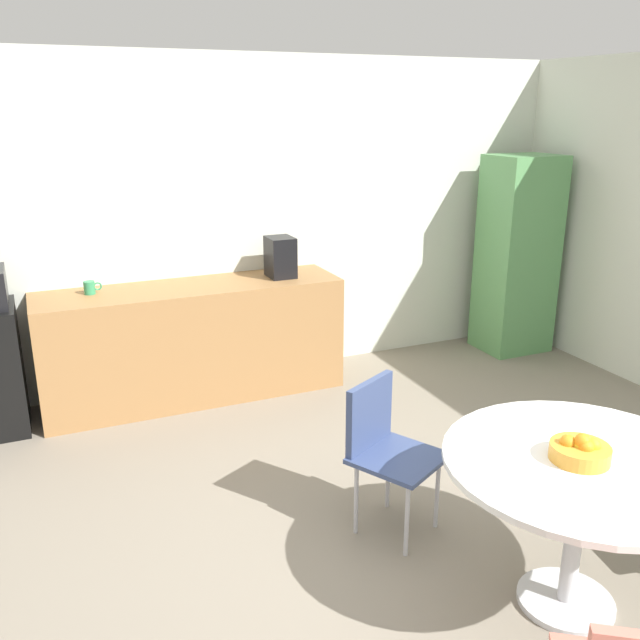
{
  "coord_description": "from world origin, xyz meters",
  "views": [
    {
      "loc": [
        -1.53,
        -2.28,
        2.22
      ],
      "look_at": [
        0.05,
        1.34,
        0.95
      ],
      "focal_mm": 37.86,
      "sensor_mm": 36.0,
      "label": 1
    }
  ],
  "objects_px": {
    "chair_navy": "(383,438)",
    "mug_white": "(90,288)",
    "round_table": "(581,484)",
    "coffee_maker": "(280,257)",
    "locker_cabinet": "(517,255)",
    "fruit_bowl": "(580,450)"
  },
  "relations": [
    {
      "from": "round_table",
      "to": "coffee_maker",
      "type": "distance_m",
      "value": 3.06
    },
    {
      "from": "chair_navy",
      "to": "mug_white",
      "type": "bearing_deg",
      "value": 119.57
    },
    {
      "from": "round_table",
      "to": "coffee_maker",
      "type": "height_order",
      "value": "coffee_maker"
    },
    {
      "from": "round_table",
      "to": "coffee_maker",
      "type": "bearing_deg",
      "value": 95.22
    },
    {
      "from": "mug_white",
      "to": "round_table",
      "type": "bearing_deg",
      "value": -60.81
    },
    {
      "from": "round_table",
      "to": "chair_navy",
      "type": "xyz_separation_m",
      "value": [
        -0.49,
        0.9,
        -0.11
      ]
    },
    {
      "from": "chair_navy",
      "to": "fruit_bowl",
      "type": "distance_m",
      "value": 1.05
    },
    {
      "from": "locker_cabinet",
      "to": "mug_white",
      "type": "relative_size",
      "value": 13.9
    },
    {
      "from": "chair_navy",
      "to": "locker_cabinet",
      "type": "bearing_deg",
      "value": 39.01
    },
    {
      "from": "mug_white",
      "to": "coffee_maker",
      "type": "distance_m",
      "value": 1.45
    },
    {
      "from": "mug_white",
      "to": "chair_navy",
      "type": "bearing_deg",
      "value": -60.43
    },
    {
      "from": "chair_navy",
      "to": "mug_white",
      "type": "height_order",
      "value": "mug_white"
    },
    {
      "from": "mug_white",
      "to": "coffee_maker",
      "type": "bearing_deg",
      "value": -2.83
    },
    {
      "from": "locker_cabinet",
      "to": "round_table",
      "type": "bearing_deg",
      "value": -124.41
    },
    {
      "from": "coffee_maker",
      "to": "mug_white",
      "type": "bearing_deg",
      "value": 177.17
    },
    {
      "from": "round_table",
      "to": "mug_white",
      "type": "height_order",
      "value": "mug_white"
    },
    {
      "from": "round_table",
      "to": "mug_white",
      "type": "relative_size",
      "value": 9.42
    },
    {
      "from": "fruit_bowl",
      "to": "round_table",
      "type": "bearing_deg",
      "value": -11.59
    },
    {
      "from": "coffee_maker",
      "to": "round_table",
      "type": "bearing_deg",
      "value": -84.78
    },
    {
      "from": "locker_cabinet",
      "to": "mug_white",
      "type": "xyz_separation_m",
      "value": [
        -3.72,
        0.17,
        0.05
      ]
    },
    {
      "from": "fruit_bowl",
      "to": "coffee_maker",
      "type": "distance_m",
      "value": 3.03
    },
    {
      "from": "mug_white",
      "to": "fruit_bowl",
      "type": "bearing_deg",
      "value": -61.12
    }
  ]
}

